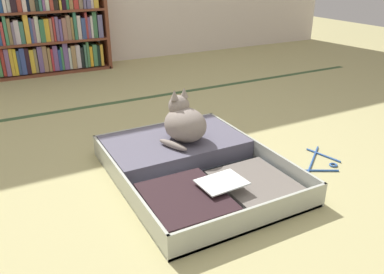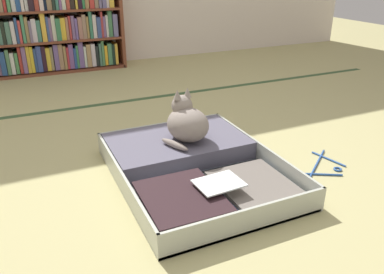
{
  "view_description": "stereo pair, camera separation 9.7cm",
  "coord_description": "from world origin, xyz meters",
  "px_view_note": "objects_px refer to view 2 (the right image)",
  "views": [
    {
      "loc": [
        -0.64,
        -1.47,
        0.92
      ],
      "look_at": [
        0.1,
        -0.08,
        0.22
      ],
      "focal_mm": 36.43,
      "sensor_mm": 36.0,
      "label": 1
    },
    {
      "loc": [
        -0.55,
        -1.51,
        0.92
      ],
      "look_at": [
        0.1,
        -0.08,
        0.22
      ],
      "focal_mm": 36.43,
      "sensor_mm": 36.0,
      "label": 2
    }
  ],
  "objects_px": {
    "bookshelf": "(44,27)",
    "open_suitcase": "(188,163)",
    "black_cat": "(186,122)",
    "clothes_hanger": "(324,166)"
  },
  "relations": [
    {
      "from": "open_suitcase",
      "to": "clothes_hanger",
      "type": "distance_m",
      "value": 0.67
    },
    {
      "from": "black_cat",
      "to": "open_suitcase",
      "type": "bearing_deg",
      "value": -110.2
    },
    {
      "from": "open_suitcase",
      "to": "black_cat",
      "type": "height_order",
      "value": "black_cat"
    },
    {
      "from": "black_cat",
      "to": "clothes_hanger",
      "type": "bearing_deg",
      "value": -32.4
    },
    {
      "from": "bookshelf",
      "to": "open_suitcase",
      "type": "height_order",
      "value": "bookshelf"
    },
    {
      "from": "black_cat",
      "to": "clothes_hanger",
      "type": "relative_size",
      "value": 0.94
    },
    {
      "from": "bookshelf",
      "to": "clothes_hanger",
      "type": "relative_size",
      "value": 4.64
    },
    {
      "from": "open_suitcase",
      "to": "black_cat",
      "type": "distance_m",
      "value": 0.2
    },
    {
      "from": "clothes_hanger",
      "to": "black_cat",
      "type": "bearing_deg",
      "value": 147.6
    },
    {
      "from": "bookshelf",
      "to": "black_cat",
      "type": "bearing_deg",
      "value": -78.4
    }
  ]
}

